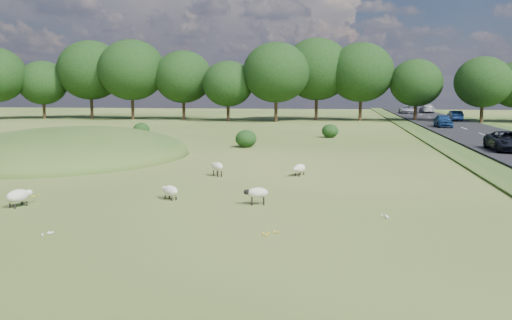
{
  "coord_description": "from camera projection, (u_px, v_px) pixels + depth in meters",
  "views": [
    {
      "loc": [
        6.02,
        -24.79,
        4.72
      ],
      "look_at": [
        2.0,
        4.0,
        1.0
      ],
      "focal_mm": 40.0,
      "sensor_mm": 36.0,
      "label": 1
    }
  ],
  "objects": [
    {
      "name": "sheep_3",
      "position": [
        170.0,
        191.0,
        24.04
      ],
      "size": [
        1.01,
        0.93,
        0.6
      ],
      "rotation": [
        0.0,
        0.0,
        2.43
      ],
      "color": "beige",
      "rests_on": "ground"
    },
    {
      "name": "road",
      "position": [
        488.0,
        137.0,
        52.49
      ],
      "size": [
        8.0,
        150.0,
        0.25
      ],
      "primitive_type": "cube",
      "color": "black",
      "rests_on": "ground"
    },
    {
      "name": "car_7",
      "position": [
        406.0,
        109.0,
        98.32
      ],
      "size": [
        2.13,
        4.63,
        1.29
      ],
      "primitive_type": "imported",
      "color": "#B5B7BD",
      "rests_on": "road"
    },
    {
      "name": "mound",
      "position": [
        71.0,
        156.0,
        39.21
      ],
      "size": [
        16.0,
        20.0,
        4.0
      ],
      "primitive_type": "ellipsoid",
      "color": "#33561E",
      "rests_on": "ground"
    },
    {
      "name": "sheep_4",
      "position": [
        217.0,
        166.0,
        30.35
      ],
      "size": [
        0.91,
        1.02,
        0.76
      ],
      "rotation": [
        0.0,
        0.0,
        2.25
      ],
      "color": "beige",
      "rests_on": "ground"
    },
    {
      "name": "car_2",
      "position": [
        455.0,
        116.0,
        76.37
      ],
      "size": [
        1.44,
        4.13,
        1.36
      ],
      "primitive_type": "imported",
      "rotation": [
        0.0,
        0.0,
        3.14
      ],
      "color": "navy",
      "rests_on": "road"
    },
    {
      "name": "treeline",
      "position": [
        285.0,
        74.0,
        79.55
      ],
      "size": [
        96.28,
        14.66,
        11.7
      ],
      "color": "black",
      "rests_on": "ground"
    },
    {
      "name": "car_1",
      "position": [
        427.0,
        108.0,
        100.1
      ],
      "size": [
        2.14,
        5.27,
        1.53
      ],
      "primitive_type": "imported",
      "rotation": [
        0.0,
        0.0,
        3.14
      ],
      "color": "silver",
      "rests_on": "road"
    },
    {
      "name": "car_5",
      "position": [
        507.0,
        141.0,
        40.27
      ],
      "size": [
        2.27,
        4.92,
        1.37
      ],
      "primitive_type": "imported",
      "color": "black",
      "rests_on": "road"
    },
    {
      "name": "sheep_0",
      "position": [
        257.0,
        193.0,
        22.92
      ],
      "size": [
        1.03,
        0.58,
        0.72
      ],
      "rotation": [
        0.0,
        0.0,
        3.33
      ],
      "color": "beige",
      "rests_on": "ground"
    },
    {
      "name": "car_3",
      "position": [
        443.0,
        121.0,
        64.42
      ],
      "size": [
        1.69,
        4.2,
        1.43
      ],
      "primitive_type": "imported",
      "color": "navy",
      "rests_on": "road"
    },
    {
      "name": "sheep_1",
      "position": [
        299.0,
        168.0,
        30.51
      ],
      "size": [
        0.81,
        1.15,
        0.64
      ],
      "rotation": [
        0.0,
        0.0,
        4.29
      ],
      "color": "beige",
      "rests_on": "ground"
    },
    {
      "name": "shrubs",
      "position": [
        236.0,
        133.0,
        50.81
      ],
      "size": [
        19.7,
        11.35,
        1.38
      ],
      "color": "black",
      "rests_on": "ground"
    },
    {
      "name": "ground",
      "position": [
        259.0,
        147.0,
        45.43
      ],
      "size": [
        160.0,
        160.0,
        0.0
      ],
      "primitive_type": "plane",
      "color": "#345A1C",
      "rests_on": "ground"
    },
    {
      "name": "sheep_2",
      "position": [
        19.0,
        196.0,
        22.58
      ],
      "size": [
        0.82,
        1.28,
        0.71
      ],
      "rotation": [
        0.0,
        0.0,
        1.26
      ],
      "color": "beige",
      "rests_on": "ground"
    }
  ]
}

